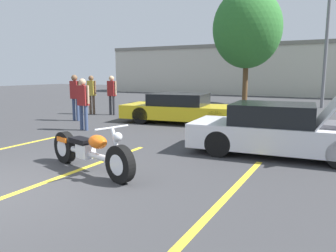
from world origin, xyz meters
TOP-DOWN VIEW (x-y plane):
  - parking_stripe_middle at (0.45, 1.59)m, footprint 0.12×4.66m
  - parking_stripe_back at (3.46, 1.59)m, footprint 0.12×4.66m
  - far_building at (0.00, 26.68)m, footprint 32.00×4.20m
  - light_pole at (4.03, 16.82)m, footprint 1.21×0.28m
  - tree_background at (-0.43, 17.09)m, footprint 4.11×4.11m
  - motorcycle at (0.70, 1.70)m, footprint 2.51×0.98m
  - show_car_hood_open at (3.70, 4.83)m, footprint 4.18×2.06m
  - parked_car_left_row at (-0.47, 8.26)m, footprint 4.82×2.39m
  - spectator_near_motorcycle at (-4.48, 6.75)m, footprint 0.52×0.24m
  - spectator_by_show_car at (-4.35, 8.93)m, footprint 0.52×0.23m
  - spectator_midground at (-2.64, 5.20)m, footprint 0.52×0.23m
  - spectator_far_lot at (-5.33, 8.69)m, footprint 0.52×0.23m

SIDE VIEW (x-z plane):
  - parking_stripe_middle at x=0.45m, z-range 0.00..0.01m
  - parking_stripe_back at x=3.46m, z-range 0.00..0.01m
  - motorcycle at x=0.70m, z-range -0.09..0.88m
  - parked_car_left_row at x=-0.47m, z-range -0.02..1.10m
  - show_car_hood_open at x=3.70m, z-range -0.37..1.52m
  - spectator_midground at x=-2.64m, z-range 0.16..1.88m
  - spectator_by_show_car at x=-4.35m, z-range 0.18..1.96m
  - spectator_far_lot at x=-5.33m, z-range 0.18..1.96m
  - spectator_near_motorcycle at x=-4.48m, z-range 0.19..2.01m
  - far_building at x=0.00m, z-range 0.14..4.54m
  - light_pole at x=4.03m, z-range 0.37..7.13m
  - tree_background at x=-0.43m, z-range 1.08..7.97m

